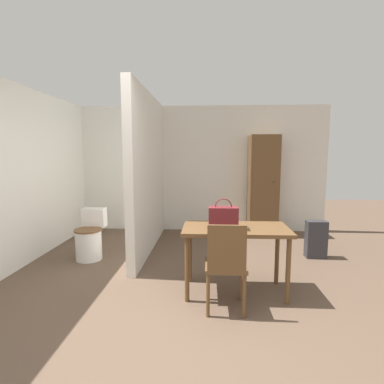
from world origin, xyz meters
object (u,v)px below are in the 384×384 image
wooden_cabinet (263,186)px  wooden_chair (226,263)px  dining_table (235,235)px  toilet (90,238)px  space_heater (316,239)px  handbag (223,218)px

wooden_cabinet → wooden_chair: bearing=-106.5°
dining_table → wooden_chair: 0.49m
toilet → space_heater: bearing=3.5°
wooden_chair → dining_table: bearing=73.6°
toilet → handbag: handbag is taller
handbag → space_heater: size_ratio=0.59×
space_heater → wooden_cabinet: bearing=113.9°
dining_table → handbag: handbag is taller
toilet → handbag: size_ratio=2.16×
wooden_chair → toilet: size_ratio=1.26×
handbag → wooden_cabinet: 2.75m
toilet → space_heater: size_ratio=1.28×
dining_table → handbag: bearing=-149.1°
dining_table → handbag: (-0.14, -0.09, 0.22)m
wooden_chair → handbag: 0.52m
handbag → wooden_cabinet: (0.89, 2.60, 0.08)m
space_heater → toilet: bearing=-176.5°
wooden_chair → toilet: (-1.94, 1.44, -0.19)m
dining_table → space_heater: dining_table is taller
toilet → wooden_cabinet: 3.26m
wooden_chair → toilet: bearing=143.5°
toilet → wooden_chair: bearing=-36.6°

